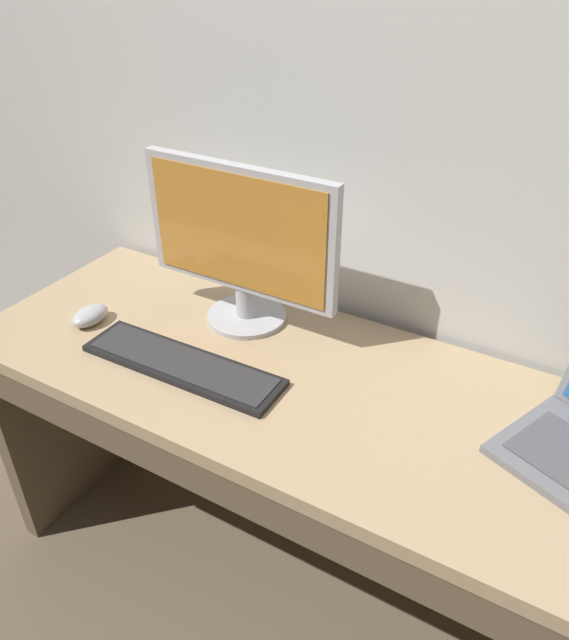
{
  "coord_description": "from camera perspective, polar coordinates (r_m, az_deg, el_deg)",
  "views": [
    {
      "loc": [
        0.41,
        -0.92,
        1.56
      ],
      "look_at": [
        -0.13,
        0.0,
        0.87
      ],
      "focal_mm": 34.29,
      "sensor_mm": 36.0,
      "label": 1
    }
  ],
  "objects": [
    {
      "name": "ground_plane",
      "position": [
        1.85,
        3.79,
        -24.24
      ],
      "size": [
        14.0,
        14.0,
        0.0
      ],
      "primitive_type": "plane",
      "color": "brown"
    },
    {
      "name": "desk",
      "position": [
        1.43,
        4.33,
        -12.95
      ],
      "size": [
        1.77,
        0.58,
        0.73
      ],
      "color": "tan",
      "rests_on": "ground"
    },
    {
      "name": "external_monitor",
      "position": [
        1.42,
        -4.11,
        7.24
      ],
      "size": [
        0.49,
        0.2,
        0.4
      ],
      "color": "#B7B7BC",
      "rests_on": "desk"
    },
    {
      "name": "wired_keyboard",
      "position": [
        1.38,
        -9.53,
        -4.11
      ],
      "size": [
        0.48,
        0.13,
        0.02
      ],
      "color": "black",
      "rests_on": "desk"
    },
    {
      "name": "computer_mouse",
      "position": [
        1.58,
        -17.69,
        0.39
      ],
      "size": [
        0.07,
        0.1,
        0.04
      ],
      "primitive_type": "ellipsoid",
      "rotation": [
        0.0,
        0.0,
        -0.04
      ],
      "color": "#B7B7BC",
      "rests_on": "desk"
    }
  ]
}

